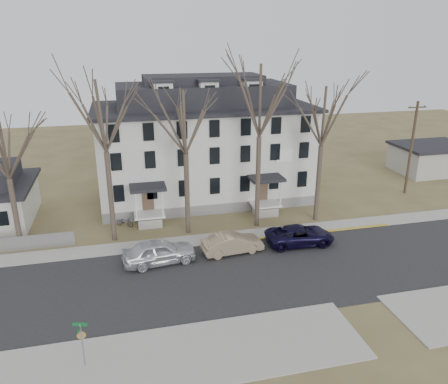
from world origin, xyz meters
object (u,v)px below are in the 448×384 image
object	(u,v)px
tree_far_left	(103,111)
tree_bungalow	(4,146)
car_tan	(232,244)
bicycle_left	(125,222)
utility_pole_far	(411,147)
tree_mid_right	(324,112)
street_sign	(82,338)
boarding_house	(204,145)
tree_center	(260,96)
tree_mid_left	(185,118)
car_silver	(159,252)
car_navy	(300,236)

from	to	relation	value
tree_far_left	tree_bungalow	bearing A→B (deg)	180.00
car_tan	bicycle_left	size ratio (longest dim) A/B	2.89
utility_pole_far	bicycle_left	size ratio (longest dim) A/B	5.93
tree_mid_right	street_sign	bearing A→B (deg)	-142.94
boarding_house	tree_center	world-z (taller)	tree_center
tree_bungalow	car_tan	size ratio (longest dim) A/B	2.33
tree_mid_left	car_tan	xyz separation A→B (m)	(2.67, -4.42, -8.84)
car_silver	car_navy	bearing A→B (deg)	-94.99
car_navy	car_tan	bearing A→B (deg)	94.40
tree_center	tree_bungalow	xyz separation A→B (m)	(-19.00, 0.00, -2.97)
car_silver	street_sign	xyz separation A→B (m)	(-4.65, -9.62, 0.81)
tree_far_left	tree_mid_right	bearing A→B (deg)	0.00
tree_bungalow	car_navy	size ratio (longest dim) A/B	2.01
tree_far_left	tree_mid_left	size ratio (longest dim) A/B	1.08
tree_mid_right	car_navy	bearing A→B (deg)	-127.98
tree_center	car_tan	xyz separation A→B (m)	(-3.33, -4.42, -10.32)
car_silver	tree_bungalow	bearing A→B (deg)	57.74
car_silver	bicycle_left	xyz separation A→B (m)	(-2.28, 7.07, -0.47)
tree_far_left	car_navy	size ratio (longest dim) A/B	2.56
tree_mid_left	car_tan	size ratio (longest dim) A/B	2.76
street_sign	utility_pole_far	bearing A→B (deg)	46.02
tree_center	tree_bungalow	distance (m)	19.23
tree_bungalow	street_sign	xyz separation A→B (m)	(5.51, -14.34, -6.42)
car_navy	utility_pole_far	bearing A→B (deg)	-58.30
car_tan	tree_center	bearing A→B (deg)	-43.25
tree_mid_right	street_sign	xyz separation A→B (m)	(-18.99, -14.34, -7.90)
boarding_house	tree_bungalow	distance (m)	18.17
boarding_house	tree_mid_right	size ratio (longest dim) A/B	1.63
tree_far_left	tree_mid_left	bearing A→B (deg)	0.00
tree_mid_left	car_tan	world-z (taller)	tree_mid_left
boarding_house	bicycle_left	distance (m)	11.14
tree_far_left	car_silver	world-z (taller)	tree_far_left
tree_mid_left	car_navy	distance (m)	12.78
tree_center	bicycle_left	xyz separation A→B (m)	(-11.11, 2.35, -10.66)
tree_mid_left	bicycle_left	size ratio (longest dim) A/B	7.96
tree_center	street_sign	world-z (taller)	tree_center
tree_bungalow	street_sign	size ratio (longest dim) A/B	4.21
tree_mid_left	tree_center	size ratio (longest dim) A/B	0.87
utility_pole_far	street_sign	distance (m)	36.25
utility_pole_far	car_tan	distance (m)	22.92
tree_far_left	tree_bungalow	size ratio (longest dim) A/B	1.27
tree_center	utility_pole_far	bearing A→B (deg)	13.50
tree_far_left	bicycle_left	bearing A→B (deg)	69.28
tree_far_left	car_tan	bearing A→B (deg)	-27.02
tree_mid_right	car_navy	xyz separation A→B (m)	(-3.33, -4.27, -8.86)
car_navy	tree_mid_left	bearing A→B (deg)	65.22
street_sign	car_silver	bearing A→B (deg)	79.30
tree_far_left	tree_center	xyz separation A→B (m)	(12.00, 0.00, 0.74)
tree_far_left	car_tan	size ratio (longest dim) A/B	2.97
boarding_house	tree_mid_right	distance (m)	12.51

